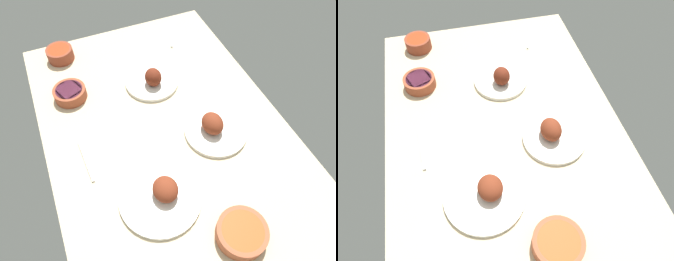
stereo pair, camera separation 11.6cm
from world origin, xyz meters
The scene contains 9 objects.
dining_table centered at (0.00, 0.00, 2.00)cm, with size 140.00×90.00×4.00cm, color #C6B28E.
plate_center_main centered at (26.95, -4.06, 6.28)cm, with size 22.68×22.68×9.12cm.
plate_far_side centered at (-23.33, 12.12, 5.94)cm, with size 27.22×27.22×7.88cm.
plate_near_viewer centered at (-6.10, -16.43, 6.39)cm, with size 23.57×23.57×8.67cm.
bowl_onions centered at (32.98, 29.88, 6.56)cm, with size 13.27×13.27×4.65cm.
bowl_sauce centered at (58.47, 28.77, 7.07)cm, with size 11.80×11.80×5.66cm.
bowl_soup centered at (-44.17, -5.41, 6.73)cm, with size 15.57×15.57×4.98cm.
fork_loose centered at (0.48, 31.77, 4.40)cm, with size 17.98×0.90×0.80cm, color silver.
spoon_loose centered at (54.10, -24.42, 4.40)cm, with size 17.29×0.90×0.80cm, color silver.
Camera 2 is at (-66.67, 15.60, 99.37)cm, focal length 32.92 mm.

